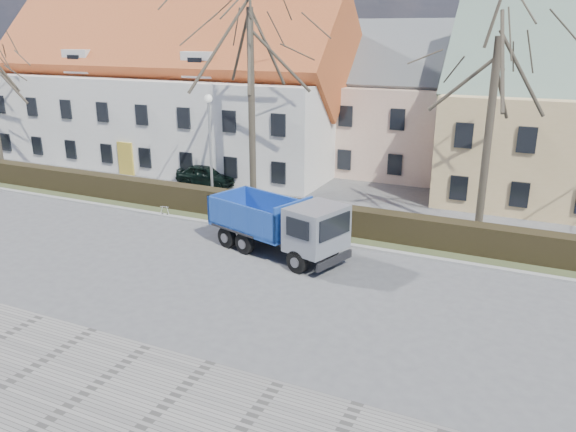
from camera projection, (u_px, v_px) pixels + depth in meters
The scene contains 13 objects.
ground at pixel (198, 264), 23.19m from camera, with size 120.00×120.00×0.00m, color #4F4F52.
sidewalk_near at pixel (30, 370), 15.86m from camera, with size 80.00×5.00×0.08m, color gray.
curb_far at pixel (252, 229), 27.14m from camera, with size 80.00×0.30×0.12m, color gray.
grass_strip at pixel (267, 220), 28.52m from camera, with size 80.00×3.00×0.10m, color #384225.
hedge at pixel (265, 210), 28.16m from camera, with size 60.00×0.90×1.30m, color black.
building_white at pixel (168, 96), 40.71m from camera, with size 26.80×10.80×9.50m, color silver, non-canonical shape.
building_pink at pixel (413, 113), 37.56m from camera, with size 10.80×8.80×8.00m, color #D6AE98, non-canonical shape.
tree_1 at pixel (251, 89), 29.34m from camera, with size 9.20×9.20×12.65m, color #352F25, non-canonical shape.
tree_2 at pixel (490, 119), 24.78m from camera, with size 8.00×8.00×11.00m, color #352F25, non-canonical shape.
dump_truck at pixel (273, 223), 24.16m from camera, with size 6.62×2.46×2.65m, color navy, non-canonical shape.
streetlight at pixel (211, 152), 29.75m from camera, with size 0.48×0.48×6.18m, color #9A9B9C, non-canonical shape.
cart_frame at pixel (161, 211), 29.19m from camera, with size 0.66×0.38×0.61m, color silver, non-canonical shape.
parked_car_a at pixel (206, 175), 34.92m from camera, with size 1.57×3.90×1.33m, color black.
Camera 1 is at (12.42, -17.83, 9.15)m, focal length 35.00 mm.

